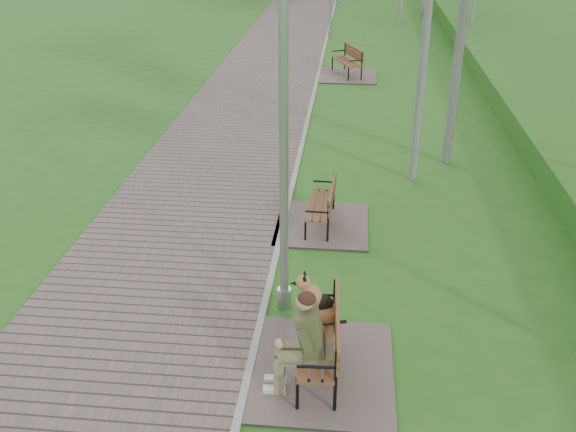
% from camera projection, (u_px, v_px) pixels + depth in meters
% --- Properties ---
extents(ground, '(120.00, 120.00, 0.00)m').
position_uv_depth(ground, '(256.00, 341.00, 8.66)').
color(ground, '#296720').
rests_on(ground, ground).
extents(walkway, '(3.50, 67.00, 0.04)m').
position_uv_depth(walkway, '(288.00, 31.00, 27.90)').
color(walkway, '#645751').
rests_on(walkway, ground).
extents(kerb, '(0.10, 67.00, 0.05)m').
position_uv_depth(kerb, '(328.00, 32.00, 27.74)').
color(kerb, '#999993').
rests_on(kerb, ground).
extents(bench_main, '(1.86, 2.07, 1.62)m').
position_uv_depth(bench_main, '(312.00, 344.00, 7.89)').
color(bench_main, '#645751').
rests_on(bench_main, ground).
extents(bench_second, '(1.65, 1.84, 1.02)m').
position_uv_depth(bench_second, '(320.00, 216.00, 11.59)').
color(bench_second, '#645751').
rests_on(bench_second, ground).
extents(bench_third, '(1.89, 2.10, 1.16)m').
position_uv_depth(bench_third, '(346.00, 69.00, 21.06)').
color(bench_third, '#645751').
rests_on(bench_third, ground).
extents(lamp_post_near, '(0.21, 0.21, 5.36)m').
position_uv_depth(lamp_post_near, '(284.00, 146.00, 8.26)').
color(lamp_post_near, '#9A9DA2').
rests_on(lamp_post_near, ground).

